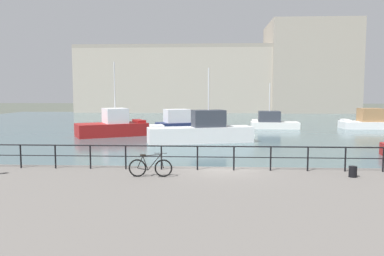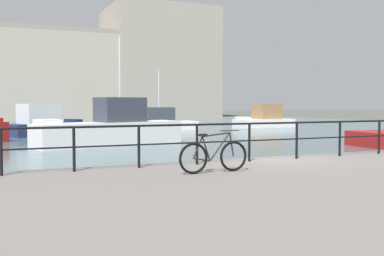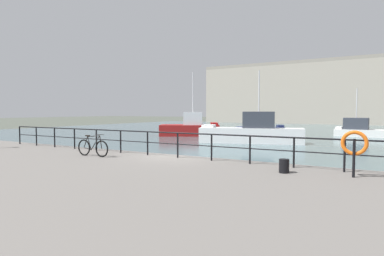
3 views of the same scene
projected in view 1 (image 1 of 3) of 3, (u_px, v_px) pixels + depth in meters
ground_plane at (222, 183)px, 17.56m from camera, size 240.00×240.00×0.00m
water_basin at (216, 125)px, 47.58m from camera, size 80.00×60.00×0.01m
quay_promenade at (228, 223)px, 11.06m from camera, size 56.00×13.00×0.74m
harbor_building at (245, 77)px, 80.01m from camera, size 55.88×15.12×18.13m
moored_white_yacht at (180, 122)px, 41.00m from camera, size 5.89×4.22×2.29m
moored_blue_motorboat at (202, 131)px, 31.27m from camera, size 8.79×4.26×6.11m
moored_cabin_cruiser at (113, 126)px, 36.13m from camera, size 7.05×5.65×6.95m
moored_green_narrowboat at (367, 121)px, 43.26m from camera, size 5.60×2.67×2.30m
moored_small_launch at (272, 122)px, 43.27m from camera, size 5.43×2.55×5.15m
quay_railing at (216, 153)px, 16.69m from camera, size 20.78×0.07×1.08m
parked_bicycle at (150, 167)px, 15.38m from camera, size 1.77×0.11×0.98m
mooring_bollard at (353, 172)px, 15.36m from camera, size 0.32×0.32×0.44m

